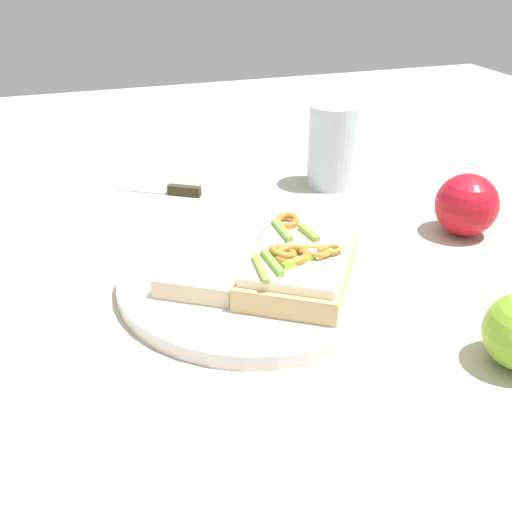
% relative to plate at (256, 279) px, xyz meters
% --- Properties ---
extents(ground_plane, '(2.00, 2.00, 0.00)m').
position_rel_plate_xyz_m(ground_plane, '(0.00, 0.00, -0.01)').
color(ground_plane, '#BCAC9A').
rests_on(ground_plane, ground).
extents(plate, '(0.30, 0.30, 0.02)m').
position_rel_plate_xyz_m(plate, '(0.00, 0.00, 0.00)').
color(plate, white).
rests_on(plate, ground_plane).
extents(sandwich, '(0.18, 0.19, 0.05)m').
position_rel_plate_xyz_m(sandwich, '(-0.04, 0.03, 0.03)').
color(sandwich, tan).
rests_on(sandwich, plate).
extents(bread_slice_side, '(0.15, 0.17, 0.02)m').
position_rel_plate_xyz_m(bread_slice_side, '(0.04, -0.03, 0.02)').
color(bread_slice_side, beige).
rests_on(bread_slice_side, plate).
extents(apple_1, '(0.08, 0.08, 0.08)m').
position_rel_plate_xyz_m(apple_1, '(-0.29, -0.04, 0.03)').
color(apple_1, '#B41323').
rests_on(apple_1, ground_plane).
extents(drinking_glass, '(0.07, 0.07, 0.12)m').
position_rel_plate_xyz_m(drinking_glass, '(-0.20, -0.25, 0.05)').
color(drinking_glass, silver).
rests_on(drinking_glass, ground_plane).
extents(knife, '(0.11, 0.08, 0.01)m').
position_rel_plate_xyz_m(knife, '(0.03, -0.29, -0.00)').
color(knife, silver).
rests_on(knife, ground_plane).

